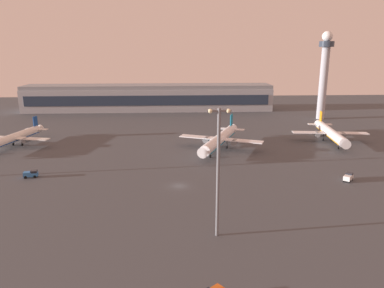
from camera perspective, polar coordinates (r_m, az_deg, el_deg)
ground_plane at (r=106.68m, az=-2.06°, el=-6.58°), size 416.00×416.00×0.00m
terminal_building at (r=239.05m, az=-6.76°, el=7.24°), size 157.27×22.40×16.40m
control_tower at (r=217.44m, az=20.04°, el=10.85°), size 8.00×8.00×48.07m
airplane_taxiway_distant at (r=144.07m, az=4.43°, el=0.81°), size 32.65×41.36×11.18m
airplane_mid_apron at (r=166.33m, az=20.86°, el=1.66°), size 31.80×40.74×10.45m
airplane_far_stand at (r=164.13m, az=-26.16°, el=0.86°), size 29.76×37.97×9.84m
baggage_tractor at (r=123.56m, az=-23.94°, el=-4.30°), size 4.39×2.57×2.25m
maintenance_van at (r=120.02m, az=23.32°, el=-4.77°), size 4.17×4.43×2.25m
apron_light_west at (r=74.26m, az=4.13°, el=-3.44°), size 4.80×0.90×27.52m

